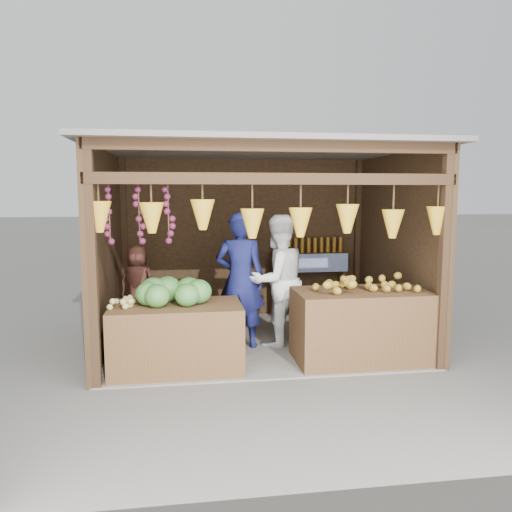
{
  "coord_description": "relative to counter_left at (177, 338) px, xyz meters",
  "views": [
    {
      "loc": [
        -0.99,
        -6.69,
        2.04
      ],
      "look_at": [
        -0.04,
        -0.1,
        1.21
      ],
      "focal_mm": 35.0,
      "sensor_mm": 36.0,
      "label": 1
    }
  ],
  "objects": [
    {
      "name": "vendor_seated",
      "position": [
        -0.54,
        1.24,
        0.42
      ],
      "size": [
        0.6,
        0.49,
        1.07
      ],
      "primitive_type": "imported",
      "rotation": [
        0.0,
        0.0,
        2.82
      ],
      "color": "#522921",
      "rests_on": "stool"
    },
    {
      "name": "tanfruit_pile",
      "position": [
        -0.6,
        -0.03,
        0.45
      ],
      "size": [
        0.34,
        0.4,
        0.13
      ],
      "primitive_type": null,
      "color": "tan",
      "rests_on": "counter_left"
    },
    {
      "name": "melon_pile",
      "position": [
        -0.06,
        0.02,
        0.55
      ],
      "size": [
        1.0,
        0.5,
        0.32
      ],
      "primitive_type": null,
      "color": "#154F15",
      "rests_on": "counter_left"
    },
    {
      "name": "back_shelf",
      "position": [
        2.15,
        2.3,
        0.48
      ],
      "size": [
        1.25,
        0.32,
        1.32
      ],
      "color": "#382314",
      "rests_on": "ground"
    },
    {
      "name": "ground",
      "position": [
        1.1,
        1.02,
        -0.39
      ],
      "size": [
        80.0,
        80.0,
        0.0
      ],
      "primitive_type": "plane",
      "color": "#514F49",
      "rests_on": "ground"
    },
    {
      "name": "stall_structure",
      "position": [
        1.06,
        0.97,
        1.28
      ],
      "size": [
        4.3,
        3.3,
        2.66
      ],
      "color": "slate",
      "rests_on": "ground"
    },
    {
      "name": "counter_right",
      "position": [
        2.21,
        -0.01,
        0.05
      ],
      "size": [
        1.6,
        0.85,
        0.88
      ],
      "primitive_type": "cube",
      "color": "#462D17",
      "rests_on": "ground"
    },
    {
      "name": "woman_standing",
      "position": [
        1.34,
        0.81,
        0.5
      ],
      "size": [
        1.06,
        0.96,
        1.77
      ],
      "primitive_type": "imported",
      "rotation": [
        0.0,
        0.0,
        3.55
      ],
      "color": "white",
      "rests_on": "ground"
    },
    {
      "name": "stool",
      "position": [
        -0.54,
        1.24,
        -0.25
      ],
      "size": [
        0.3,
        0.3,
        0.28
      ],
      "primitive_type": "cube",
      "color": "black",
      "rests_on": "ground"
    },
    {
      "name": "counter_left",
      "position": [
        0.0,
        0.0,
        0.0
      ],
      "size": [
        1.49,
        0.85,
        0.78
      ],
      "primitive_type": "cube",
      "color": "#4E2C1A",
      "rests_on": "ground"
    },
    {
      "name": "man_standing",
      "position": [
        0.83,
        0.78,
        0.52
      ],
      "size": [
        0.76,
        0.61,
        1.82
      ],
      "primitive_type": "imported",
      "rotation": [
        0.0,
        0.0,
        2.85
      ],
      "color": "#14194E",
      "rests_on": "ground"
    },
    {
      "name": "mango_pile",
      "position": [
        2.25,
        0.02,
        0.6
      ],
      "size": [
        1.4,
        0.64,
        0.22
      ],
      "primitive_type": null,
      "color": "orange",
      "rests_on": "counter_right"
    }
  ]
}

